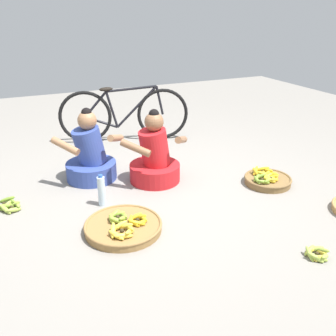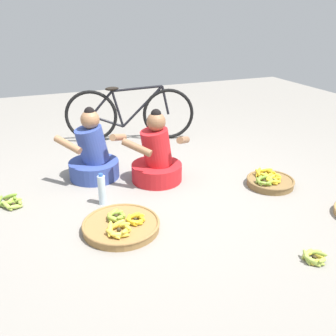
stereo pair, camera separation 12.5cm
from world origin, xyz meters
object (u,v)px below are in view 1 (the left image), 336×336
water_bottle (102,191)px  vendor_woman_front (155,159)px  vendor_woman_behind (90,157)px  banana_basket_back_center (267,179)px  banana_basket_near_vendor (123,226)px  loose_bananas_front_center (317,254)px  loose_bananas_back_right (8,205)px  bicycle_leaning (124,114)px

water_bottle → vendor_woman_front: bearing=24.3°
vendor_woman_front → vendor_woman_behind: vendor_woman_behind is taller
vendor_woman_behind → water_bottle: size_ratio=2.52×
vendor_woman_behind → banana_basket_back_center: (1.60, -0.87, -0.19)m
vendor_woman_behind → banana_basket_back_center: bearing=-28.4°
vendor_woman_front → banana_basket_near_vendor: (-0.60, -0.78, -0.20)m
loose_bananas_front_center → loose_bananas_back_right: bearing=140.0°
water_bottle → banana_basket_near_vendor: bearing=-85.2°
banana_basket_near_vendor → loose_bananas_front_center: 1.48m
banana_basket_back_center → banana_basket_near_vendor: 1.63m
loose_bananas_back_right → vendor_woman_behind: bearing=20.6°
vendor_woman_behind → banana_basket_near_vendor: size_ratio=1.20×
bicycle_leaning → banana_basket_near_vendor: (-0.72, -2.12, -0.31)m
banana_basket_back_center → bicycle_leaning: bearing=115.3°
banana_basket_back_center → loose_bananas_back_right: bearing=167.4°
water_bottle → banana_basket_back_center: bearing=-9.0°
loose_bananas_back_right → bicycle_leaning: bearing=40.9°
vendor_woman_front → loose_bananas_front_center: (0.57, -1.68, -0.21)m
bicycle_leaning → water_bottle: bearing=-114.9°
vendor_woman_front → vendor_woman_behind: bearing=151.6°
banana_basket_back_center → loose_bananas_back_right: banana_basket_back_center is taller
vendor_woman_front → loose_bananas_back_right: vendor_woman_front is taller
banana_basket_near_vendor → water_bottle: size_ratio=2.09×
vendor_woman_front → banana_basket_back_center: bearing=-28.5°
bicycle_leaning → loose_bananas_back_right: 2.08m
bicycle_leaning → banana_basket_near_vendor: bicycle_leaning is taller
loose_bananas_back_right → vendor_woman_front: bearing=0.0°
water_bottle → bicycle_leaning: bearing=65.1°
vendor_woman_front → bicycle_leaning: bearing=84.9°
vendor_woman_front → bicycle_leaning: 1.35m
bicycle_leaning → loose_bananas_front_center: bicycle_leaning is taller
banana_basket_back_center → loose_bananas_back_right: 2.51m
vendor_woman_front → bicycle_leaning: (0.12, 1.34, 0.12)m
banana_basket_back_center → loose_bananas_back_right: (-2.44, 0.55, -0.02)m
vendor_woman_front → water_bottle: vendor_woman_front is taller
bicycle_leaning → water_bottle: (-0.76, -1.63, -0.22)m
bicycle_leaning → banana_basket_near_vendor: size_ratio=2.61×
vendor_woman_behind → vendor_woman_front: bearing=-28.4°
bicycle_leaning → loose_bananas_back_right: (-1.55, -1.34, -0.33)m
banana_basket_back_center → vendor_woman_front: bearing=151.5°
banana_basket_near_vendor → loose_bananas_front_center: bearing=-37.7°
vendor_woman_behind → loose_bananas_back_right: size_ratio=2.42×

